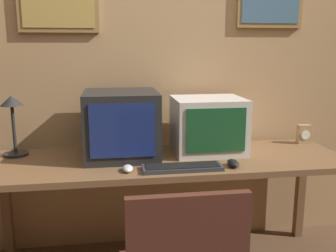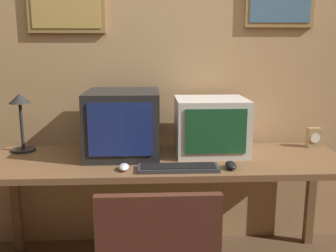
% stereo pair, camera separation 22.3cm
% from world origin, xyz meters
% --- Properties ---
extents(wall_back, '(8.00, 0.08, 2.60)m').
position_xyz_m(wall_back, '(0.00, 1.27, 1.30)').
color(wall_back, tan).
rests_on(wall_back, ground_plane).
extents(desk, '(2.17, 0.67, 0.74)m').
position_xyz_m(desk, '(0.00, 0.85, 0.67)').
color(desk, brown).
rests_on(desk, ground_plane).
extents(monitor_left, '(0.44, 0.46, 0.40)m').
position_xyz_m(monitor_left, '(-0.27, 0.95, 0.94)').
color(monitor_left, black).
rests_on(monitor_left, desk).
extents(monitor_right, '(0.44, 0.39, 0.35)m').
position_xyz_m(monitor_right, '(0.28, 0.96, 0.92)').
color(monitor_right, beige).
rests_on(monitor_right, desk).
extents(keyboard_main, '(0.44, 0.13, 0.03)m').
position_xyz_m(keyboard_main, '(0.05, 0.62, 0.76)').
color(keyboard_main, '#333338').
rests_on(keyboard_main, desk).
extents(mouse_near_keyboard, '(0.06, 0.11, 0.04)m').
position_xyz_m(mouse_near_keyboard, '(0.34, 0.63, 0.76)').
color(mouse_near_keyboard, black).
rests_on(mouse_near_keyboard, desk).
extents(mouse_far_corner, '(0.06, 0.10, 0.03)m').
position_xyz_m(mouse_far_corner, '(-0.25, 0.64, 0.76)').
color(mouse_far_corner, silver).
rests_on(mouse_far_corner, desk).
extents(desk_clock, '(0.09, 0.05, 0.13)m').
position_xyz_m(desk_clock, '(0.99, 1.06, 0.81)').
color(desk_clock, '#A38456').
rests_on(desk_clock, desk).
extents(desk_lamp, '(0.15, 0.15, 0.37)m').
position_xyz_m(desk_lamp, '(-0.93, 1.05, 1.00)').
color(desk_lamp, black).
rests_on(desk_lamp, desk).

